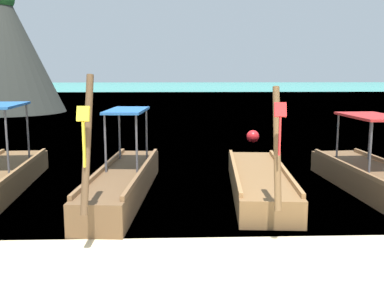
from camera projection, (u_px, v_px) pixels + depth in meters
The scene contains 5 objects.
sea_water at pixel (177, 91), 66.94m from camera, with size 120.00×120.00×0.00m, color #2DB29E.
longtail_boat_yellow_ribbon at pixel (123, 181), 10.23m from camera, with size 1.42×5.94×2.84m.
longtail_boat_red_ribbon at pixel (259, 182), 10.52m from camera, with size 1.64×5.66×2.63m.
longtail_boat_violet_ribbon at pixel (383, 183), 10.21m from camera, with size 1.59×6.50×2.45m.
mooring_buoy_near at pixel (253, 137), 18.13m from camera, with size 0.52×0.52×0.52m.
Camera 1 is at (-0.36, -5.43, 2.86)m, focal length 41.48 mm.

